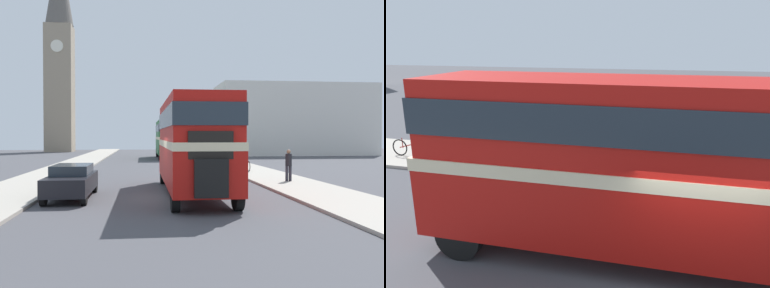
% 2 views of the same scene
% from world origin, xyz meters
% --- Properties ---
extents(sidewalk_right, '(3.50, 120.00, 0.12)m').
position_xyz_m(sidewalk_right, '(6.75, 0.00, 0.06)').
color(sidewalk_right, '#A8A093').
rests_on(sidewalk_right, ground_plane).
extents(double_decker_bus, '(2.46, 10.58, 4.05)m').
position_xyz_m(double_decker_bus, '(1.19, 0.92, 2.43)').
color(double_decker_bus, '#B2140F').
rests_on(double_decker_bus, ground_plane).
extents(pedestrian_walking, '(0.34, 0.34, 1.70)m').
position_xyz_m(pedestrian_walking, '(6.83, 4.49, 1.08)').
color(pedestrian_walking, '#282833').
rests_on(pedestrian_walking, sidewalk_right).
extents(bicycle_on_pavement, '(0.05, 1.76, 0.78)m').
position_xyz_m(bicycle_on_pavement, '(6.20, 11.15, 0.48)').
color(bicycle_on_pavement, black).
rests_on(bicycle_on_pavement, sidewalk_right).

